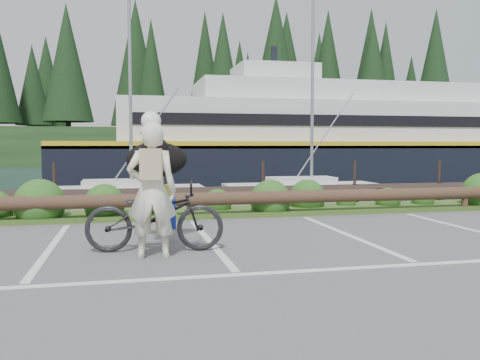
% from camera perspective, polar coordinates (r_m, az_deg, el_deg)
% --- Properties ---
extents(ground, '(72.00, 72.00, 0.00)m').
position_cam_1_polar(ground, '(7.01, -0.91, -9.82)').
color(ground, '#515153').
extents(harbor_backdrop, '(170.00, 160.00, 30.00)m').
position_cam_1_polar(harbor_backdrop, '(85.17, -11.43, 2.79)').
color(harbor_backdrop, '#18263B').
rests_on(harbor_backdrop, ground).
extents(vegetation_strip, '(34.00, 1.60, 0.10)m').
position_cam_1_polar(vegetation_strip, '(12.15, -6.00, -3.70)').
color(vegetation_strip, '#3D5B21').
rests_on(vegetation_strip, ground).
extents(log_rail, '(32.00, 0.30, 0.60)m').
position_cam_1_polar(log_rail, '(11.47, -5.59, -4.41)').
color(log_rail, '#443021').
rests_on(log_rail, ground).
extents(bicycle, '(2.22, 1.00, 1.13)m').
position_cam_1_polar(bicycle, '(8.07, -9.57, -3.96)').
color(bicycle, black).
rests_on(bicycle, ground).
extents(cyclist, '(0.78, 0.56, 1.99)m').
position_cam_1_polar(cyclist, '(7.52, -9.86, -1.22)').
color(cyclist, beige).
rests_on(cyclist, ground).
extents(dog, '(0.62, 1.07, 0.59)m').
position_cam_1_polar(dog, '(8.68, -9.33, 2.29)').
color(dog, black).
rests_on(dog, bicycle).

